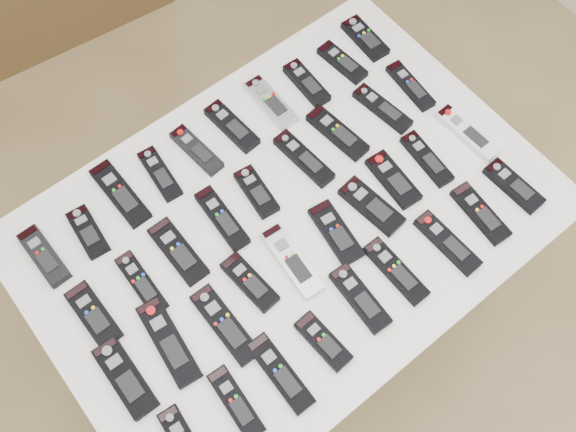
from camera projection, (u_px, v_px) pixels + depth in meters
ground at (265, 350)px, 2.21m from camera, size 4.00×4.00×0.00m
table at (288, 229)px, 1.62m from camera, size 1.25×0.88×0.78m
remote_0 at (44, 256)px, 1.51m from camera, size 0.05×0.16×0.02m
remote_1 at (88, 232)px, 1.54m from camera, size 0.07×0.14×0.02m
remote_2 at (120, 194)px, 1.58m from camera, size 0.06×0.20×0.02m
remote_3 at (160, 174)px, 1.61m from camera, size 0.06×0.16×0.02m
remote_4 at (197, 150)px, 1.64m from camera, size 0.06×0.17×0.02m
remote_5 at (232, 126)px, 1.67m from camera, size 0.06×0.17×0.02m
remote_6 at (271, 103)px, 1.70m from camera, size 0.06×0.17×0.02m
remote_7 at (307, 83)px, 1.72m from camera, size 0.06×0.16×0.02m
remote_8 at (342, 62)px, 1.76m from camera, size 0.06×0.16×0.02m
remote_9 at (365, 38)px, 1.79m from camera, size 0.07×0.16×0.02m
remote_10 at (94, 315)px, 1.45m from camera, size 0.06×0.16×0.02m
remote_11 at (141, 283)px, 1.48m from camera, size 0.05×0.17×0.02m
remote_12 at (178, 251)px, 1.52m from camera, size 0.06×0.18×0.02m
remote_13 at (222, 218)px, 1.55m from camera, size 0.06×0.18×0.02m
remote_14 at (256, 192)px, 1.59m from camera, size 0.07×0.15×0.02m
remote_15 at (304, 158)px, 1.62m from camera, size 0.06×0.18×0.02m
remote_16 at (337, 133)px, 1.66m from camera, size 0.07×0.18×0.02m
remote_17 at (382, 108)px, 1.69m from camera, size 0.07×0.18×0.02m
remote_18 at (410, 86)px, 1.72m from camera, size 0.06×0.17×0.02m
remote_19 at (125, 378)px, 1.39m from camera, size 0.07×0.19×0.02m
remote_20 at (169, 342)px, 1.43m from camera, size 0.08×0.22×0.02m
remote_21 at (225, 325)px, 1.44m from camera, size 0.06×0.20×0.02m
remote_22 at (250, 282)px, 1.48m from camera, size 0.06×0.16×0.02m
remote_23 at (292, 261)px, 1.51m from camera, size 0.07×0.20×0.02m
remote_24 at (336, 233)px, 1.54m from camera, size 0.08×0.17×0.02m
remote_25 at (371, 206)px, 1.57m from camera, size 0.08×0.18×0.02m
remote_26 at (393, 179)px, 1.60m from camera, size 0.07×0.17×0.02m
remote_27 at (427, 159)px, 1.63m from camera, size 0.06×0.17×0.02m
remote_28 at (467, 133)px, 1.66m from camera, size 0.05×0.19×0.02m
remote_30 at (236, 403)px, 1.37m from camera, size 0.06×0.17×0.02m
remote_31 at (280, 373)px, 1.40m from camera, size 0.06×0.19×0.02m
remote_32 at (323, 341)px, 1.43m from camera, size 0.06×0.15×0.02m
remote_33 at (360, 298)px, 1.47m from camera, size 0.06×0.18×0.02m
remote_34 at (396, 271)px, 1.50m from camera, size 0.05×0.18×0.02m
remote_35 at (447, 243)px, 1.53m from camera, size 0.05×0.18×0.02m
remote_36 at (480, 213)px, 1.56m from camera, size 0.07×0.17×0.02m
remote_37 at (514, 186)px, 1.59m from camera, size 0.06×0.16×0.02m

